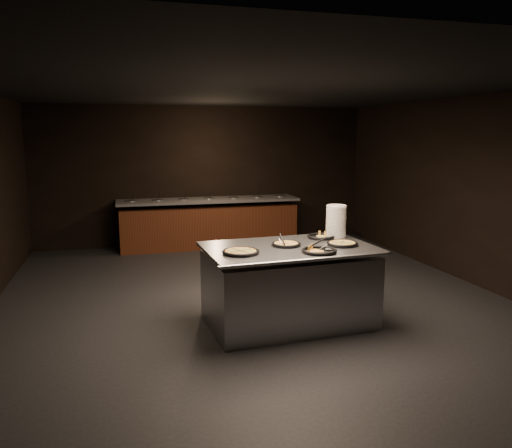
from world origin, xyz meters
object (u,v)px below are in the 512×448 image
object	(u,v)px
plate_stack	(336,221)
pan_veggie_whole	(241,252)
serving_counter	(288,287)
pan_cheese_whole	(286,244)

from	to	relation	value
plate_stack	pan_veggie_whole	bearing A→B (deg)	-157.58
serving_counter	plate_stack	distance (m)	1.12
serving_counter	pan_veggie_whole	world-z (taller)	pan_veggie_whole
plate_stack	pan_veggie_whole	world-z (taller)	plate_stack
pan_cheese_whole	pan_veggie_whole	bearing A→B (deg)	-158.03
pan_veggie_whole	pan_cheese_whole	size ratio (longest dim) A/B	1.19
serving_counter	pan_veggie_whole	xyz separation A→B (m)	(-0.65, -0.21, 0.53)
plate_stack	pan_cheese_whole	size ratio (longest dim) A/B	1.17
serving_counter	pan_veggie_whole	distance (m)	0.86
pan_veggie_whole	plate_stack	bearing A→B (deg)	22.42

